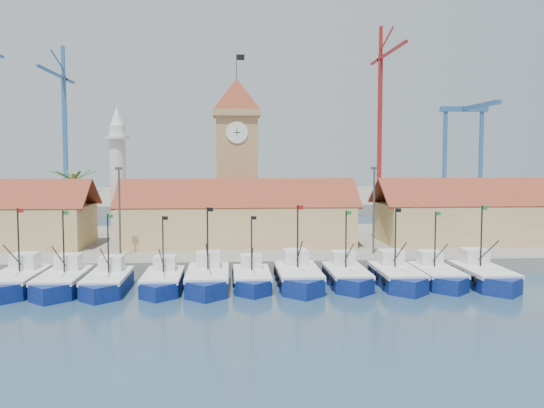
{
  "coord_description": "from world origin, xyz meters",
  "views": [
    {
      "loc": [
        -0.96,
        -49.64,
        11.46
      ],
      "look_at": [
        3.83,
        18.0,
        6.28
      ],
      "focal_mm": 40.0,
      "sensor_mm": 36.0,
      "label": 1
    }
  ],
  "objects": [
    {
      "name": "clock_tower",
      "position": [
        0.0,
        26.0,
        11.96
      ],
      "size": [
        5.8,
        5.8,
        22.7
      ],
      "color": "tan",
      "rests_on": "quay"
    },
    {
      "name": "ground",
      "position": [
        0.0,
        0.0,
        0.0
      ],
      "size": [
        400.0,
        400.0,
        0.0
      ],
      "primitive_type": "plane",
      "color": "#1C344A",
      "rests_on": "ground"
    },
    {
      "name": "palm_tree",
      "position": [
        -20.0,
        26.0,
        6.25
      ],
      "size": [
        5.6,
        5.03,
        8.39
      ],
      "color": "brown",
      "rests_on": "quay"
    },
    {
      "name": "boat_4",
      "position": [
        -2.89,
        2.71,
        0.78
      ],
      "size": [
        3.63,
        9.95,
        7.53
      ],
      "color": "navy",
      "rests_on": "ground"
    },
    {
      "name": "quay",
      "position": [
        0.0,
        24.0,
        0.75
      ],
      "size": [
        140.0,
        32.0,
        1.5
      ],
      "primitive_type": "cube",
      "color": "gray",
      "rests_on": "ground"
    },
    {
      "name": "hall_center",
      "position": [
        0.0,
        20.0,
        3.99
      ],
      "size": [
        27.04,
        10.13,
        7.61
      ],
      "color": "#D5BC74",
      "rests_on": "quay"
    },
    {
      "name": "boat_8",
      "position": [
        14.03,
        2.93,
        0.76
      ],
      "size": [
        3.53,
        9.68,
        7.32
      ],
      "color": "navy",
      "rests_on": "ground"
    },
    {
      "name": "boat_0",
      "position": [
        -19.23,
        2.94,
        0.78
      ],
      "size": [
        3.63,
        9.94,
        7.52
      ],
      "color": "navy",
      "rests_on": "ground"
    },
    {
      "name": "boat_6",
      "position": [
        5.14,
        3.04,
        0.79
      ],
      "size": [
        3.69,
        10.11,
        7.65
      ],
      "color": "navy",
      "rests_on": "ground"
    },
    {
      "name": "terminal",
      "position": [
        0.0,
        110.0,
        1.0
      ],
      "size": [
        240.0,
        80.0,
        2.0
      ],
      "primitive_type": "cube",
      "color": "gray",
      "rests_on": "ground"
    },
    {
      "name": "crane_blue_near",
      "position": [
        -42.48,
        106.72,
        22.67
      ],
      "size": [
        1.0,
        30.95,
        37.5
      ],
      "color": "#305D94",
      "rests_on": "terminal"
    },
    {
      "name": "boat_5",
      "position": [
        1.0,
        3.15,
        0.69
      ],
      "size": [
        3.21,
        8.8,
        6.66
      ],
      "color": "navy",
      "rests_on": "ground"
    },
    {
      "name": "lamp_posts",
      "position": [
        0.5,
        12.0,
        6.48
      ],
      "size": [
        80.7,
        0.25,
        9.03
      ],
      "color": "#3F3F44",
      "rests_on": "quay"
    },
    {
      "name": "boat_2",
      "position": [
        -11.46,
        2.37,
        0.72
      ],
      "size": [
        3.38,
        9.25,
        7.0
      ],
      "color": "navy",
      "rests_on": "ground"
    },
    {
      "name": "hall_right",
      "position": [
        32.0,
        20.0,
        3.99
      ],
      "size": [
        31.2,
        10.13,
        7.61
      ],
      "color": "#D5BC74",
      "rests_on": "quay"
    },
    {
      "name": "crane_red_right",
      "position": [
        37.83,
        103.6,
        25.8
      ],
      "size": [
        1.0,
        32.79,
        42.87
      ],
      "color": "maroon",
      "rests_on": "terminal"
    },
    {
      "name": "minaret",
      "position": [
        -15.0,
        28.0,
        9.73
      ],
      "size": [
        3.0,
        3.0,
        16.3
      ],
      "color": "silver",
      "rests_on": "quay"
    },
    {
      "name": "boat_7",
      "position": [
        9.58,
        3.39,
        0.73
      ],
      "size": [
        3.41,
        9.33,
        7.06
      ],
      "color": "navy",
      "rests_on": "ground"
    },
    {
      "name": "boat_9",
      "position": [
        17.8,
        3.2,
        0.72
      ],
      "size": [
        3.36,
        9.2,
        6.96
      ],
      "color": "navy",
      "rests_on": "ground"
    },
    {
      "name": "boat_10",
      "position": [
        21.85,
        2.49,
        0.78
      ],
      "size": [
        3.64,
        9.98,
        7.55
      ],
      "color": "navy",
      "rests_on": "ground"
    },
    {
      "name": "boat_1",
      "position": [
        -15.31,
        2.59,
        0.76
      ],
      "size": [
        3.53,
        9.67,
        7.32
      ],
      "color": "navy",
      "rests_on": "ground"
    },
    {
      "name": "boat_3",
      "position": [
        -6.78,
        2.59,
        0.7
      ],
      "size": [
        3.26,
        8.94,
        6.76
      ],
      "color": "navy",
      "rests_on": "ground"
    },
    {
      "name": "gantry",
      "position": [
        62.0,
        106.65,
        20.04
      ],
      "size": [
        13.0,
        22.0,
        23.2
      ],
      "color": "#305D94",
      "rests_on": "terminal"
    }
  ]
}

